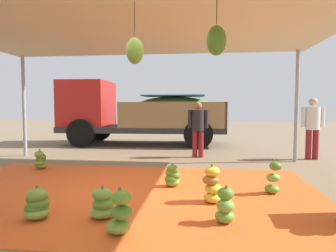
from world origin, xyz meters
name	(u,v)px	position (x,y,z in m)	size (l,w,h in m)	color
ground_plane	(151,161)	(0.00, 3.00, 0.00)	(40.00, 40.00, 0.00)	#7F6B51
tarp_orange	(120,192)	(0.00, 0.00, 0.01)	(6.77, 4.24, 0.01)	#E05B23
tent_canopy	(117,19)	(0.01, -0.10, 2.88)	(8.00, 7.00, 2.97)	#9EA0A5
banana_bunch_0	(172,176)	(0.84, 0.47, 0.20)	(0.37, 0.37, 0.43)	#75A83D
banana_bunch_1	(40,160)	(-2.36, 1.61, 0.21)	(0.32, 0.33, 0.46)	#60932D
banana_bunch_2	(225,207)	(1.68, -1.16, 0.22)	(0.30, 0.30, 0.49)	#60932D
banana_bunch_3	(120,214)	(0.46, -1.63, 0.24)	(0.37, 0.34, 0.55)	#6B9E38
banana_bunch_5	(37,204)	(-0.75, -1.29, 0.20)	(0.42, 0.44, 0.44)	#75A83D
banana_bunch_6	(103,204)	(0.09, -1.16, 0.19)	(0.45, 0.45, 0.42)	#75A83D
banana_bunch_7	(212,186)	(1.54, -0.35, 0.26)	(0.35, 0.35, 0.59)	gold
banana_bunch_12	(273,179)	(2.56, 0.21, 0.26)	(0.33, 0.34, 0.59)	#60932D
cargo_truck_main	(138,113)	(-1.10, 6.35, 1.21)	(6.16, 2.49, 2.40)	#2D2D2D
worker_0	(198,125)	(1.24, 3.69, 0.92)	(0.58, 0.35, 1.58)	maroon
worker_1	(313,124)	(4.35, 3.71, 0.98)	(0.62, 0.38, 1.69)	maroon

